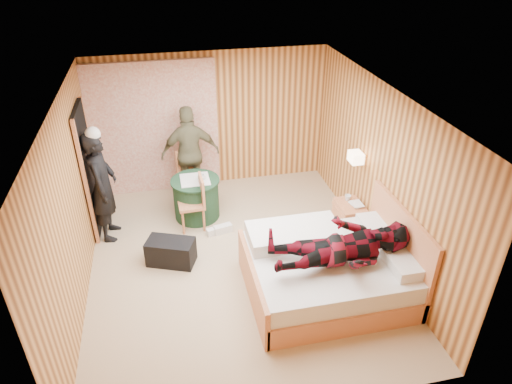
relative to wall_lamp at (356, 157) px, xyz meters
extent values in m
cube|color=tan|center=(-1.92, -0.45, -1.30)|extent=(4.20, 5.00, 0.01)
cube|color=white|center=(-1.92, -0.45, 1.20)|extent=(4.20, 5.00, 0.01)
cube|color=#DB9D54|center=(-1.92, 2.05, -0.05)|extent=(4.20, 0.02, 2.50)
cube|color=#DB9D54|center=(-4.02, -0.45, -0.05)|extent=(0.02, 5.00, 2.50)
cube|color=#DB9D54|center=(0.18, -0.45, -0.05)|extent=(0.02, 5.00, 2.50)
cube|color=beige|center=(-2.92, 1.98, -0.10)|extent=(2.20, 0.08, 2.40)
cube|color=black|center=(-3.98, 0.95, -0.28)|extent=(0.06, 0.90, 2.05)
cylinder|color=gold|center=(0.08, 0.00, 0.00)|extent=(0.18, 0.04, 0.04)
cube|color=#FFDDB2|center=(0.00, 0.00, 0.00)|extent=(0.18, 0.24, 0.16)
cube|color=#E8905F|center=(-0.82, -1.32, -1.14)|extent=(2.10, 1.68, 0.32)
cube|color=silver|center=(-0.82, -1.32, -0.85)|extent=(2.04, 1.62, 0.26)
cube|color=#E8905F|center=(-1.87, -1.32, -1.01)|extent=(0.06, 1.68, 0.59)
cube|color=#E8905F|center=(0.14, -1.32, -0.72)|extent=(0.06, 1.68, 1.16)
cube|color=silver|center=(0.00, -1.72, -0.65)|extent=(0.40, 0.58, 0.15)
cube|color=silver|center=(0.00, -0.92, -0.65)|extent=(0.40, 0.58, 0.15)
cube|color=silver|center=(-1.19, -0.85, -0.63)|extent=(1.26, 0.63, 0.19)
cube|color=#E8905F|center=(-0.04, -0.10, -1.03)|extent=(0.39, 0.53, 0.53)
cube|color=#E8905F|center=(-0.04, -0.10, -0.86)|extent=(0.41, 0.55, 0.03)
cylinder|color=#1F452D|center=(-2.37, 0.90, -0.96)|extent=(0.75, 0.75, 0.68)
cylinder|color=#1F452D|center=(-2.37, 0.90, -0.61)|extent=(0.81, 0.81, 0.03)
cube|color=silver|center=(-2.37, 0.90, -0.59)|extent=(0.49, 0.49, 0.01)
cube|color=#E8905F|center=(-2.37, 1.46, -0.85)|extent=(0.54, 0.54, 0.05)
cube|color=#E8905F|center=(-2.44, 1.64, -0.60)|extent=(0.41, 0.19, 0.46)
cylinder|color=#E8905F|center=(-2.46, 1.24, -1.08)|extent=(0.04, 0.04, 0.43)
cylinder|color=#E8905F|center=(-2.27, 1.68, -1.08)|extent=(0.04, 0.04, 0.43)
cube|color=#E8905F|center=(-2.47, 0.59, -0.86)|extent=(0.42, 0.42, 0.05)
cube|color=#E8905F|center=(-2.29, 0.59, -0.62)|extent=(0.05, 0.41, 0.45)
cylinder|color=#E8905F|center=(-2.65, 0.75, -1.09)|extent=(0.04, 0.04, 0.42)
cylinder|color=#E8905F|center=(-2.30, 0.43, -1.09)|extent=(0.04, 0.04, 0.42)
cube|color=black|center=(-2.87, -0.26, -1.11)|extent=(0.76, 0.59, 0.38)
cube|color=silver|center=(-2.02, 0.33, -1.23)|extent=(0.31, 0.18, 0.13)
cube|color=silver|center=(-2.16, 0.31, -1.24)|extent=(0.27, 0.17, 0.11)
imported|color=black|center=(-3.77, 0.65, -0.41)|extent=(0.48, 0.68, 1.78)
imported|color=#656243|center=(-2.37, 1.58, -0.44)|extent=(1.02, 0.45, 1.72)
imported|color=#5E0816|center=(-0.77, -1.52, -0.29)|extent=(0.86, 0.67, 1.77)
imported|color=silver|center=(-0.04, -0.15, -0.76)|extent=(0.21, 0.25, 0.02)
imported|color=silver|center=(-0.04, -0.15, -0.74)|extent=(0.16, 0.22, 0.02)
imported|color=silver|center=(-0.04, 0.03, -0.72)|extent=(0.13, 0.13, 0.09)
imported|color=silver|center=(-2.27, 0.85, -0.54)|extent=(0.14, 0.14, 0.10)
camera|label=1|loc=(-2.78, -5.70, 3.02)|focal=32.00mm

